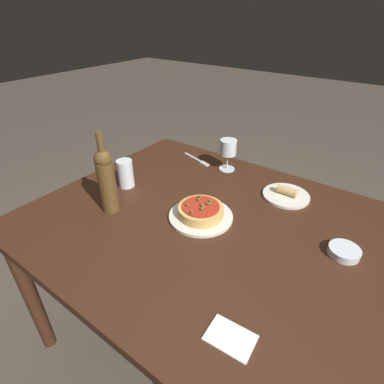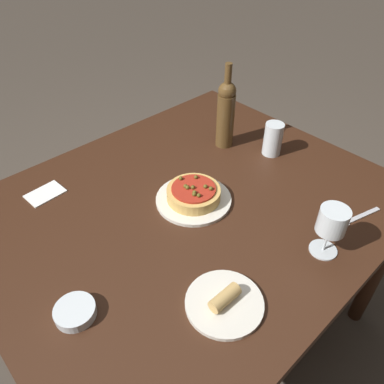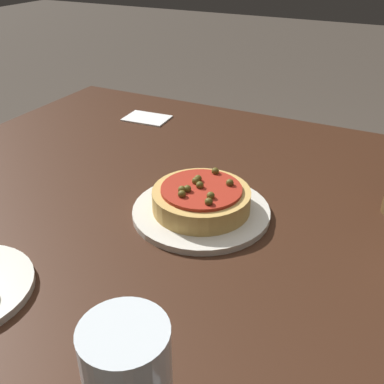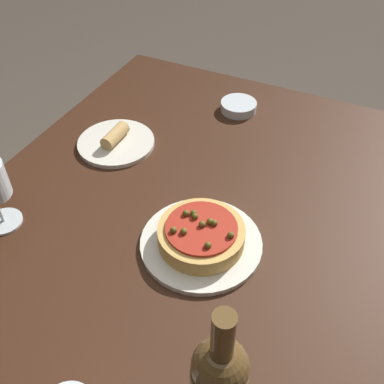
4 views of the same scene
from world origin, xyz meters
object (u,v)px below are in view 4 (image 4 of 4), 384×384
pizza (201,234)px  dining_table (204,264)px  side_bowl (239,106)px  dinner_plate (200,243)px  side_plate (116,142)px

pizza → dining_table: bearing=174.9°
pizza → side_bowl: (-0.50, -0.11, -0.02)m
dinner_plate → side_bowl: bearing=-167.6°
dining_table → side_plate: side_plate is taller
pizza → side_plate: (-0.21, -0.34, -0.02)m
dinner_plate → side_plate: 0.40m
pizza → side_plate: pizza is taller
dining_table → side_bowl: bearing=-167.0°
dinner_plate → side_plate: size_ratio=1.26×
side_bowl → dinner_plate: bearing=12.4°
dining_table → side_bowl: size_ratio=12.95×
pizza → side_bowl: bearing=-167.6°
dining_table → dinner_plate: size_ratio=5.28×
dining_table → side_plate: bearing=-120.0°
dinner_plate → dining_table: bearing=175.1°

